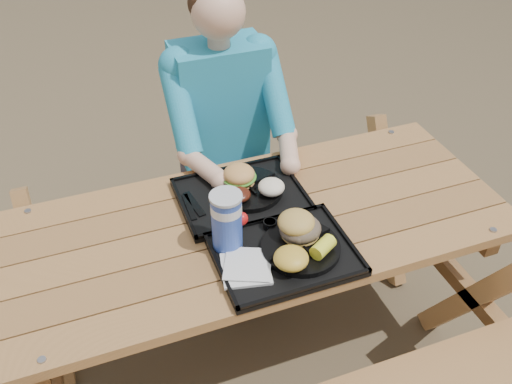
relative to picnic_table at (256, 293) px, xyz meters
name	(u,v)px	position (x,y,z in m)	size (l,w,h in m)	color
ground	(256,351)	(0.00, 0.00, -0.38)	(60.00, 60.00, 0.00)	#999999
picnic_table	(256,293)	(0.00, 0.00, 0.00)	(1.80, 1.49, 0.75)	#999999
tray_near	(284,255)	(0.02, -0.20, 0.39)	(0.45, 0.35, 0.02)	black
tray_far	(241,197)	(-0.01, 0.14, 0.39)	(0.45, 0.35, 0.02)	black
plate_near	(301,247)	(0.08, -0.21, 0.41)	(0.26, 0.26, 0.02)	black
plate_far	(248,189)	(0.02, 0.15, 0.41)	(0.26, 0.26, 0.02)	black
napkin_stack	(246,268)	(-0.12, -0.23, 0.40)	(0.15, 0.15, 0.02)	silver
soda_cup	(227,222)	(-0.14, -0.10, 0.49)	(0.10, 0.10, 0.20)	#1536A4
condiment_bbq	(270,224)	(0.02, -0.07, 0.41)	(0.05, 0.05, 0.03)	black
condiment_mustard	(286,224)	(0.08, -0.09, 0.41)	(0.05, 0.05, 0.03)	yellow
sandwich	(301,220)	(0.10, -0.16, 0.48)	(0.13, 0.13, 0.13)	gold
mac_cheese	(291,258)	(0.01, -0.28, 0.44)	(0.11, 0.11, 0.06)	gold
corn_cob	(323,247)	(0.13, -0.26, 0.44)	(0.08, 0.08, 0.05)	#FBFF35
cutlery_far	(194,204)	(-0.18, 0.14, 0.40)	(0.03, 0.15, 0.01)	black
burger	(239,171)	(0.00, 0.18, 0.47)	(0.12, 0.12, 0.11)	#DA954D
baked_beans	(239,195)	(-0.03, 0.09, 0.43)	(0.08, 0.08, 0.04)	#47190E
potato_salad	(271,187)	(0.09, 0.08, 0.44)	(0.10, 0.10, 0.05)	white
diner	(223,149)	(0.08, 0.63, 0.27)	(0.48, 0.84, 1.28)	#19B3A3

